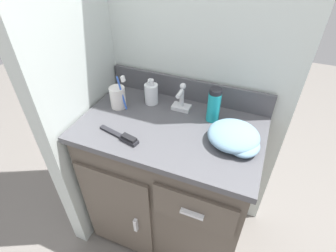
{
  "coord_description": "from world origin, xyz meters",
  "views": [
    {
      "loc": [
        0.34,
        -0.86,
        1.56
      ],
      "look_at": [
        0.0,
        -0.03,
        0.84
      ],
      "focal_mm": 28.0,
      "sensor_mm": 36.0,
      "label": 1
    }
  ],
  "objects_px": {
    "toothbrush_cup": "(118,97)",
    "soap_dispenser": "(151,93)",
    "hairbrush": "(123,137)",
    "hand_towel": "(236,138)",
    "shaving_cream_can": "(214,105)"
  },
  "relations": [
    {
      "from": "shaving_cream_can",
      "to": "hairbrush",
      "type": "distance_m",
      "value": 0.43
    },
    {
      "from": "hairbrush",
      "to": "hand_towel",
      "type": "xyz_separation_m",
      "value": [
        0.45,
        0.15,
        0.02
      ]
    },
    {
      "from": "hairbrush",
      "to": "hand_towel",
      "type": "distance_m",
      "value": 0.47
    },
    {
      "from": "shaving_cream_can",
      "to": "hairbrush",
      "type": "height_order",
      "value": "shaving_cream_can"
    },
    {
      "from": "hand_towel",
      "to": "toothbrush_cup",
      "type": "bearing_deg",
      "value": 174.47
    },
    {
      "from": "soap_dispenser",
      "to": "hairbrush",
      "type": "height_order",
      "value": "soap_dispenser"
    },
    {
      "from": "hand_towel",
      "to": "soap_dispenser",
      "type": "bearing_deg",
      "value": 161.42
    },
    {
      "from": "soap_dispenser",
      "to": "hairbrush",
      "type": "xyz_separation_m",
      "value": [
        0.01,
        -0.3,
        -0.05
      ]
    },
    {
      "from": "toothbrush_cup",
      "to": "hairbrush",
      "type": "bearing_deg",
      "value": -55.18
    },
    {
      "from": "shaving_cream_can",
      "to": "hairbrush",
      "type": "bearing_deg",
      "value": -138.63
    },
    {
      "from": "toothbrush_cup",
      "to": "shaving_cream_can",
      "type": "height_order",
      "value": "toothbrush_cup"
    },
    {
      "from": "toothbrush_cup",
      "to": "soap_dispenser",
      "type": "height_order",
      "value": "toothbrush_cup"
    },
    {
      "from": "toothbrush_cup",
      "to": "soap_dispenser",
      "type": "distance_m",
      "value": 0.17
    },
    {
      "from": "toothbrush_cup",
      "to": "hand_towel",
      "type": "xyz_separation_m",
      "value": [
        0.59,
        -0.06,
        -0.02
      ]
    },
    {
      "from": "soap_dispenser",
      "to": "hand_towel",
      "type": "xyz_separation_m",
      "value": [
        0.45,
        -0.15,
        -0.02
      ]
    }
  ]
}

